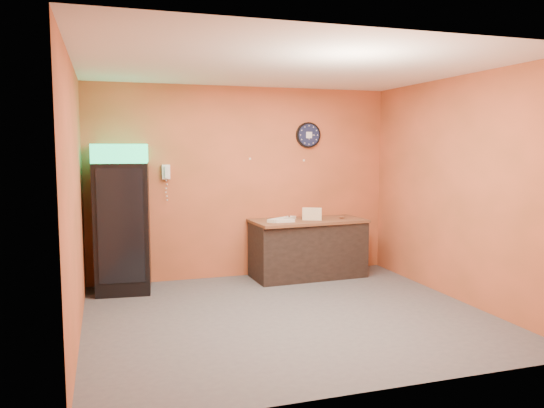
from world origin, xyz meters
name	(u,v)px	position (x,y,z in m)	size (l,w,h in m)	color
floor	(288,315)	(0.00, 0.00, 0.00)	(4.50, 4.50, 0.00)	#47474C
back_wall	(244,183)	(0.00, 2.00, 1.40)	(4.50, 0.02, 2.80)	#D4603B
left_wall	(75,200)	(-2.25, 0.00, 1.40)	(0.02, 4.00, 2.80)	#D4603B
right_wall	(458,189)	(2.25, 0.00, 1.40)	(0.02, 4.00, 2.80)	#D4603B
ceiling	(289,66)	(0.00, 0.00, 2.80)	(4.50, 4.00, 0.02)	white
beverage_cooler	(123,221)	(-1.75, 1.61, 0.96)	(0.75, 0.76, 1.96)	black
prep_counter	(308,249)	(0.88, 1.64, 0.41)	(1.64, 0.73, 0.82)	black
wall_clock	(308,135)	(1.01, 1.97, 2.10)	(0.39, 0.06, 0.39)	black
wall_phone	(166,172)	(-1.14, 1.95, 1.58)	(0.11, 0.10, 0.20)	white
butcher_paper	(308,221)	(0.88, 1.64, 0.84)	(1.66, 0.81, 0.04)	brown
sub_roll_stack	(312,214)	(0.92, 1.56, 0.95)	(0.30, 0.20, 0.18)	beige
wrapped_sandwich_left	(277,220)	(0.38, 1.56, 0.88)	(0.31, 0.12, 0.04)	silver
wrapped_sandwich_mid	(284,221)	(0.46, 1.47, 0.88)	(0.28, 0.11, 0.04)	silver
wrapped_sandwich_right	(287,218)	(0.58, 1.70, 0.88)	(0.30, 0.12, 0.04)	silver
kitchen_tool	(288,218)	(0.58, 1.67, 0.89)	(0.07, 0.07, 0.07)	silver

